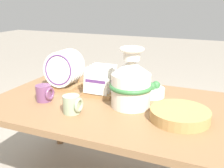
% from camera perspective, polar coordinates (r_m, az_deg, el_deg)
% --- Properties ---
extents(display_table, '(1.38, 0.85, 0.61)m').
position_cam_1_polar(display_table, '(1.51, 0.00, -6.26)').
color(display_table, olive).
rests_on(display_table, ground_plane).
extents(ceramic_vase, '(0.23, 0.23, 0.32)m').
position_cam_1_polar(ceramic_vase, '(1.39, 4.17, 0.40)').
color(ceramic_vase, white).
rests_on(ceramic_vase, display_table).
extents(dish_rack_round_plates, '(0.22, 0.18, 0.25)m').
position_cam_1_polar(dish_rack_round_plates, '(1.72, -10.45, 2.52)').
color(dish_rack_round_plates, tan).
rests_on(dish_rack_round_plates, display_table).
extents(dish_rack_square_plates, '(0.18, 0.17, 0.18)m').
position_cam_1_polar(dish_rack_square_plates, '(1.59, -2.50, -0.14)').
color(dish_rack_square_plates, tan).
rests_on(dish_rack_square_plates, display_table).
extents(wicker_charger_stack, '(0.29, 0.29, 0.05)m').
position_cam_1_polar(wicker_charger_stack, '(1.31, 14.55, -6.51)').
color(wicker_charger_stack, tan).
rests_on(wicker_charger_stack, display_table).
extents(mug_plum_glaze, '(0.09, 0.09, 0.09)m').
position_cam_1_polar(mug_plum_glaze, '(1.54, -14.52, -1.93)').
color(mug_plum_glaze, '#7A4770').
rests_on(mug_plum_glaze, display_table).
extents(mug_sage_glaze, '(0.09, 0.09, 0.09)m').
position_cam_1_polar(mug_sage_glaze, '(1.35, -8.66, -4.41)').
color(mug_sage_glaze, '#9EB28E').
rests_on(mug_sage_glaze, display_table).
extents(fruit_bowl, '(0.16, 0.16, 0.09)m').
position_cam_1_polar(fruit_bowl, '(1.59, 8.60, -1.42)').
color(fruit_bowl, white).
rests_on(fruit_bowl, display_table).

